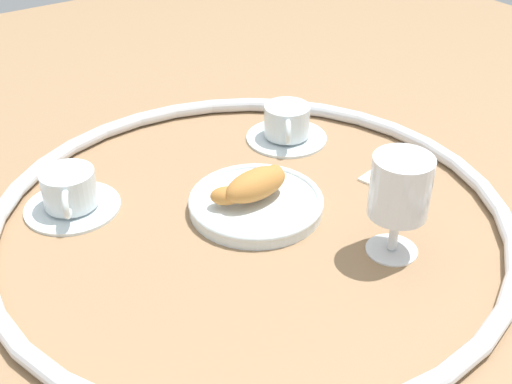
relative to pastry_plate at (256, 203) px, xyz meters
The scene contains 8 objects.
ground_plane 0.03m from the pastry_plate, 138.45° to the right, with size 2.20×2.20×0.00m, color #997551.
table_chrome_rim 0.03m from the pastry_plate, 138.45° to the right, with size 0.72×0.72×0.02m, color silver.
pastry_plate is the anchor object (origin of this frame).
croissant_large 0.03m from the pastry_plate, 94.65° to the left, with size 0.14×0.07×0.04m.
coffee_cup_near 0.26m from the pastry_plate, 145.13° to the left, with size 0.14×0.14×0.06m.
coffee_cup_far 0.22m from the pastry_plate, 41.56° to the left, with size 0.14×0.14×0.06m.
juice_glass_left 0.22m from the pastry_plate, 62.55° to the right, with size 0.08×0.08×0.14m.
sugar_packet 0.20m from the pastry_plate, ahead, with size 0.05×0.03×0.01m, color white.
Camera 1 is at (-0.42, -0.62, 0.54)m, focal length 46.53 mm.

